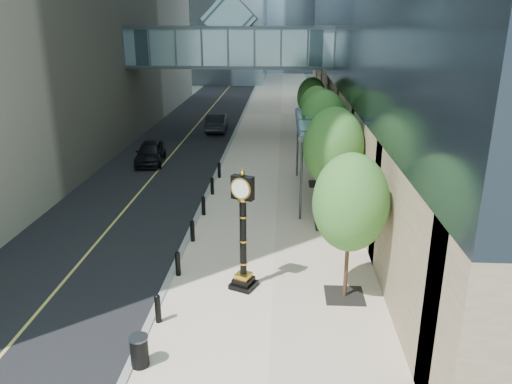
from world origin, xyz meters
TOP-DOWN VIEW (x-y plane):
  - ground at (0.00, 0.00)m, footprint 320.00×320.00m
  - road at (-7.00, 40.00)m, footprint 8.00×180.00m
  - sidewalk at (1.00, 40.00)m, footprint 8.00×180.00m
  - curb at (-3.00, 40.00)m, footprint 0.25×180.00m
  - skywalk at (-3.00, 28.00)m, footprint 17.00×4.20m
  - entrance_canopy at (3.48, 14.00)m, footprint 3.00×8.00m
  - bollard_row at (-2.70, 9.00)m, footprint 0.20×16.20m
  - street_trees at (3.60, 15.14)m, footprint 2.80×28.51m
  - street_clock at (-0.09, 3.42)m, footprint 1.12×1.12m
  - trash_bin at (-2.70, -1.19)m, footprint 0.62×0.62m
  - pedestrian at (4.22, 9.81)m, footprint 0.82×0.71m
  - car_near at (-7.95, 20.29)m, footprint 2.27×4.63m
  - car_far at (-4.71, 31.28)m, footprint 1.80×4.84m

SIDE VIEW (x-z plane):
  - ground at x=0.00m, z-range 0.00..0.00m
  - road at x=-7.00m, z-range 0.00..0.02m
  - sidewalk at x=1.00m, z-range 0.00..0.06m
  - curb at x=-3.00m, z-range 0.00..0.07m
  - bollard_row at x=-2.70m, z-range 0.06..0.96m
  - trash_bin at x=-2.70m, z-range 0.06..0.96m
  - car_near at x=-7.95m, z-range 0.02..1.54m
  - car_far at x=-4.71m, z-range 0.02..1.60m
  - pedestrian at x=4.22m, z-range 0.06..1.96m
  - street_clock at x=-0.09m, z-range -0.24..4.28m
  - street_trees at x=3.60m, z-range 0.83..6.60m
  - entrance_canopy at x=3.48m, z-range 2.00..6.38m
  - skywalk at x=-3.00m, z-range 4.81..10.61m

